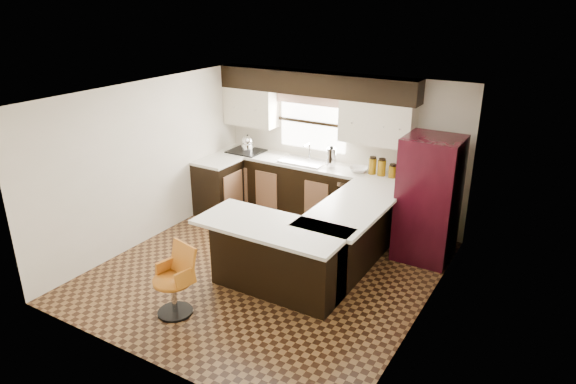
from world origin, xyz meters
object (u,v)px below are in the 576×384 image
Objects in this scene: peninsula_return at (277,258)px; bar_chair at (172,282)px; refrigerator at (429,199)px; peninsula_long at (348,238)px.

bar_chair is at bearing -126.04° from peninsula_return.
refrigerator is at bearing 67.09° from bar_chair.
peninsula_return is 1.94× the size of bar_chair.
peninsula_long is 1.10× the size of refrigerator.
refrigerator reaches higher than peninsula_long.
refrigerator reaches higher than peninsula_return.
refrigerator is at bearing 47.17° from peninsula_long.
peninsula_return is at bearing 66.93° from bar_chair.
refrigerator is 3.61m from bar_chair.
bar_chair is (-2.10, -2.90, -0.46)m from refrigerator.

